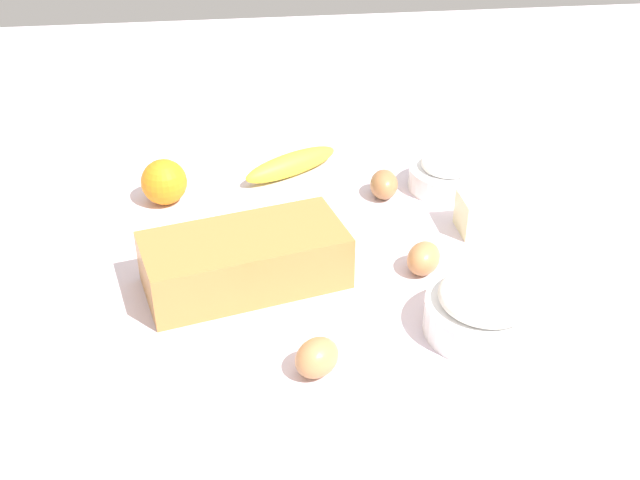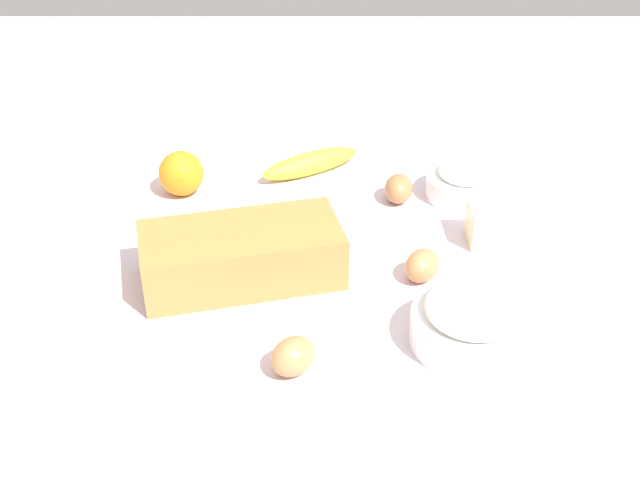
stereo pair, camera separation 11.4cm
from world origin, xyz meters
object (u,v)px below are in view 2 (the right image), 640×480
Objects in this scene: flour_bowl at (472,320)px; egg_beside_bowl at (398,189)px; orange_fruit at (181,174)px; butter_block at (498,224)px; egg_loose at (294,356)px; sugar_bowl at (464,181)px; banana at (310,163)px; loaf_pan at (242,254)px; egg_near_butter at (422,265)px.

flour_bowl reaches higher than egg_beside_bowl.
butter_block is at bearing -16.49° from orange_fruit.
egg_loose is at bearing -135.97° from butter_block.
sugar_bowl is at bearing 101.90° from butter_block.
flour_bowl reaches higher than egg_loose.
egg_beside_bowl is at bearing -33.68° from banana.
flour_bowl is at bearing -38.96° from loaf_pan.
egg_loose reaches higher than egg_near_butter.
egg_near_butter is (-0.05, 0.14, -0.01)m from flour_bowl.
egg_beside_bowl is at bearing 68.66° from egg_loose.
butter_block is at bearing -37.47° from banana.
egg_beside_bowl is 0.45m from egg_loose.
orange_fruit is 0.37m from egg_beside_bowl.
loaf_pan reaches higher than butter_block.
butter_block is at bearing 38.34° from egg_near_butter.
egg_near_butter is at bearing 108.20° from flour_bowl.
sugar_bowl is 0.14m from butter_block.
loaf_pan is 5.01× the size of egg_loose.
flour_bowl reaches higher than sugar_bowl.
egg_beside_bowl is (0.36, -0.03, -0.01)m from orange_fruit.
banana is at bearing 88.26° from egg_loose.
orange_fruit reaches higher than butter_block.
flour_bowl is at bearing -80.42° from egg_beside_bowl.
egg_near_butter is 0.26m from egg_loose.
orange_fruit reaches higher than egg_loose.
loaf_pan reaches higher than sugar_bowl.
banana is 2.50× the size of orange_fruit.
butter_block is at bearing 44.03° from egg_loose.
loaf_pan is at bearing 179.57° from egg_near_butter.
orange_fruit reaches higher than banana.
butter_block is 1.44× the size of egg_beside_bowl.
egg_beside_bowl is at bearing -171.75° from sugar_bowl.
loaf_pan is 4.83× the size of egg_beside_bowl.
orange_fruit is (-0.43, 0.39, 0.00)m from flour_bowl.
banana is (-0.26, 0.08, -0.01)m from sugar_bowl.
egg_loose is (-0.22, -0.05, -0.01)m from flour_bowl.
flour_bowl is 0.38m from sugar_bowl.
flour_bowl is 2.57× the size of egg_loose.
egg_loose is at bearing -132.50° from egg_near_butter.
flour_bowl is at bearing -65.67° from banana.
sugar_bowl is 0.51m from egg_loose.
flour_bowl reaches higher than banana.
loaf_pan is at bearing -146.11° from sugar_bowl.
banana is at bearing 59.91° from loaf_pan.
flour_bowl is 0.15m from egg_near_butter.
egg_beside_bowl is at bearing 138.94° from butter_block.
butter_block is 1.47× the size of egg_near_butter.
butter_block is (0.29, -0.22, 0.01)m from banana.
egg_near_butter is (0.38, -0.25, -0.01)m from orange_fruit.
banana is 0.52m from egg_loose.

